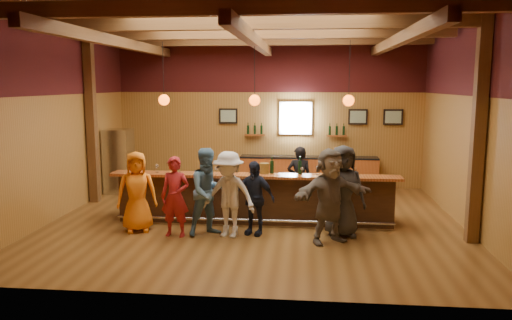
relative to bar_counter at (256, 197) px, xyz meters
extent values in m
plane|color=brown|center=(-0.02, -0.15, -0.52)|extent=(9.00, 9.00, 0.00)
cube|color=olive|center=(-0.02, 3.85, 1.73)|extent=(9.00, 0.04, 4.50)
cube|color=olive|center=(-0.02, -4.15, 1.73)|extent=(9.00, 0.04, 4.50)
cube|color=olive|center=(-4.52, -0.15, 1.73)|extent=(0.04, 8.00, 4.50)
cube|color=olive|center=(4.48, -0.15, 1.73)|extent=(0.04, 8.00, 4.50)
cube|color=brown|center=(-0.02, -0.15, 3.98)|extent=(9.00, 8.00, 0.04)
cube|color=#3E1111|center=(-0.02, 3.83, 3.13)|extent=(9.00, 0.01, 1.70)
cube|color=#3E1111|center=(-4.50, -0.15, 3.13)|extent=(0.01, 8.00, 1.70)
cube|color=#3E1111|center=(4.46, -0.15, 3.13)|extent=(0.01, 8.00, 1.70)
cube|color=#503117|center=(-4.37, 1.35, 1.73)|extent=(0.22, 0.22, 4.50)
cube|color=#503117|center=(4.33, -1.15, 1.73)|extent=(0.22, 0.22, 4.50)
cube|color=#503117|center=(-0.02, -3.15, 3.68)|extent=(8.80, 0.20, 0.25)
cube|color=#503117|center=(-0.02, -1.15, 3.68)|extent=(8.80, 0.20, 0.25)
cube|color=#503117|center=(-0.02, 0.85, 3.68)|extent=(8.80, 0.20, 0.25)
cube|color=#503117|center=(-0.02, 2.85, 3.68)|extent=(8.80, 0.20, 0.25)
cube|color=#503117|center=(-3.02, -0.15, 3.43)|extent=(0.18, 7.80, 0.22)
cube|color=#503117|center=(-0.02, -0.15, 3.43)|extent=(0.18, 7.80, 0.22)
cube|color=#503117|center=(2.98, -0.15, 3.43)|extent=(0.18, 7.80, 0.22)
cube|color=black|center=(-0.02, -0.15, 0.00)|extent=(6.00, 0.60, 1.05)
cube|color=brown|center=(-0.02, -0.33, 0.56)|extent=(6.30, 0.50, 0.06)
cube|color=black|center=(-0.02, 0.23, 0.40)|extent=(6.00, 0.48, 0.05)
cube|color=black|center=(-0.02, 0.23, -0.07)|extent=(6.00, 0.48, 0.90)
cube|color=silver|center=(1.98, 0.23, 0.36)|extent=(0.45, 0.40, 0.14)
cube|color=silver|center=(2.48, 0.23, 0.36)|extent=(0.45, 0.40, 0.14)
cylinder|color=silver|center=(-0.02, -0.57, -0.37)|extent=(6.00, 0.06, 0.06)
cube|color=brown|center=(1.18, 3.57, -0.07)|extent=(4.00, 0.50, 0.90)
cube|color=black|center=(1.18, 3.57, 0.40)|extent=(4.00, 0.52, 0.05)
cube|color=silver|center=(0.78, 3.80, 1.53)|extent=(0.95, 0.08, 0.95)
cube|color=white|center=(0.78, 3.75, 1.53)|extent=(0.78, 0.01, 0.78)
cube|color=black|center=(-1.22, 3.79, 1.58)|extent=(0.55, 0.04, 0.45)
cube|color=silver|center=(-1.22, 3.77, 1.58)|extent=(0.45, 0.01, 0.35)
cube|color=black|center=(2.58, 3.79, 1.58)|extent=(0.55, 0.04, 0.45)
cube|color=silver|center=(2.58, 3.77, 1.58)|extent=(0.45, 0.01, 0.35)
cube|color=black|center=(3.58, 3.79, 1.58)|extent=(0.55, 0.04, 0.45)
cube|color=silver|center=(3.58, 3.77, 1.58)|extent=(0.45, 0.01, 0.35)
cube|color=brown|center=(-0.42, 3.73, 1.03)|extent=(0.60, 0.18, 0.04)
cylinder|color=black|center=(-0.62, 3.73, 1.18)|extent=(0.07, 0.07, 0.26)
cylinder|color=black|center=(-0.42, 3.73, 1.18)|extent=(0.07, 0.07, 0.26)
cylinder|color=black|center=(-0.22, 3.73, 1.18)|extent=(0.07, 0.07, 0.26)
cube|color=brown|center=(1.98, 3.73, 1.03)|extent=(0.60, 0.18, 0.04)
cylinder|color=black|center=(1.78, 3.73, 1.18)|extent=(0.07, 0.07, 0.26)
cylinder|color=black|center=(1.98, 3.73, 1.18)|extent=(0.07, 0.07, 0.26)
cylinder|color=black|center=(2.18, 3.73, 1.18)|extent=(0.07, 0.07, 0.26)
cylinder|color=black|center=(-2.02, -0.15, 2.80)|extent=(0.01, 0.01, 1.25)
sphere|color=#F3500C|center=(-2.02, -0.15, 2.18)|extent=(0.24, 0.24, 0.24)
cylinder|color=black|center=(-0.02, -0.15, 2.80)|extent=(0.01, 0.01, 1.25)
sphere|color=#F3500C|center=(-0.02, -0.15, 2.18)|extent=(0.24, 0.24, 0.24)
cylinder|color=black|center=(1.98, -0.15, 2.80)|extent=(0.01, 0.01, 1.25)
sphere|color=#F3500C|center=(1.98, -0.15, 2.18)|extent=(0.24, 0.24, 0.24)
cube|color=silver|center=(-4.12, 2.45, 0.38)|extent=(0.70, 0.70, 1.80)
imported|color=orange|center=(-2.37, -1.09, 0.32)|extent=(0.95, 0.77, 1.68)
imported|color=maroon|center=(-1.50, -1.35, 0.29)|extent=(0.63, 0.45, 1.62)
imported|color=teal|center=(-0.84, -1.18, 0.37)|extent=(1.10, 1.05, 1.78)
imported|color=beige|center=(-0.42, -1.28, 0.34)|extent=(1.25, 0.92, 1.73)
imported|color=black|center=(0.06, -1.07, 0.24)|extent=(0.96, 0.63, 1.52)
imported|color=#645B50|center=(1.57, -1.46, 0.40)|extent=(1.75, 1.35, 1.84)
imported|color=#292A2C|center=(1.85, -1.02, 0.40)|extent=(1.02, 0.80, 1.85)
imported|color=black|center=(0.96, 0.77, 0.28)|extent=(0.58, 0.39, 1.60)
cylinder|color=brown|center=(0.20, -0.21, 0.70)|extent=(0.21, 0.21, 0.23)
cylinder|color=black|center=(0.37, -0.17, 0.73)|extent=(0.08, 0.08, 0.28)
cylinder|color=black|center=(0.37, -0.17, 0.91)|extent=(0.03, 0.03, 0.10)
cylinder|color=black|center=(0.98, -0.17, 0.73)|extent=(0.08, 0.08, 0.28)
cylinder|color=black|center=(0.98, -0.17, 0.92)|extent=(0.03, 0.03, 0.10)
cylinder|color=silver|center=(-2.55, -0.39, 0.59)|extent=(0.07, 0.07, 0.01)
cylinder|color=silver|center=(-2.55, -0.39, 0.65)|extent=(0.01, 0.01, 0.11)
sphere|color=silver|center=(-2.55, -0.39, 0.74)|extent=(0.08, 0.08, 0.08)
cylinder|color=silver|center=(-2.17, -0.30, 0.59)|extent=(0.07, 0.07, 0.01)
cylinder|color=silver|center=(-2.17, -0.30, 0.65)|extent=(0.01, 0.01, 0.10)
sphere|color=silver|center=(-2.17, -0.30, 0.73)|extent=(0.08, 0.08, 0.08)
cylinder|color=silver|center=(-1.69, -0.25, 0.59)|extent=(0.08, 0.08, 0.01)
cylinder|color=silver|center=(-1.69, -0.25, 0.65)|extent=(0.01, 0.01, 0.11)
sphere|color=silver|center=(-1.69, -0.25, 0.74)|extent=(0.09, 0.09, 0.09)
cylinder|color=silver|center=(-0.81, -0.45, 0.59)|extent=(0.07, 0.07, 0.01)
cylinder|color=silver|center=(-0.81, -0.45, 0.64)|extent=(0.01, 0.01, 0.10)
sphere|color=silver|center=(-0.81, -0.45, 0.73)|extent=(0.08, 0.08, 0.08)
cylinder|color=silver|center=(-0.56, -0.23, 0.59)|extent=(0.06, 0.06, 0.01)
cylinder|color=silver|center=(-0.56, -0.23, 0.64)|extent=(0.01, 0.01, 0.09)
sphere|color=silver|center=(-0.56, -0.23, 0.72)|extent=(0.07, 0.07, 0.07)
cylinder|color=silver|center=(1.03, -0.28, 0.59)|extent=(0.06, 0.06, 0.01)
cylinder|color=silver|center=(1.03, -0.28, 0.64)|extent=(0.01, 0.01, 0.09)
sphere|color=silver|center=(1.03, -0.28, 0.72)|extent=(0.07, 0.07, 0.07)
cylinder|color=silver|center=(1.36, -0.21, 0.59)|extent=(0.07, 0.07, 0.01)
cylinder|color=silver|center=(1.36, -0.21, 0.65)|extent=(0.01, 0.01, 0.11)
sphere|color=silver|center=(1.36, -0.21, 0.74)|extent=(0.09, 0.09, 0.09)
cylinder|color=silver|center=(1.88, -0.27, 0.59)|extent=(0.07, 0.07, 0.01)
cylinder|color=silver|center=(1.88, -0.27, 0.64)|extent=(0.01, 0.01, 0.09)
sphere|color=silver|center=(1.88, -0.27, 0.72)|extent=(0.08, 0.08, 0.08)
camera|label=1|loc=(1.10, -10.90, 2.54)|focal=35.00mm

